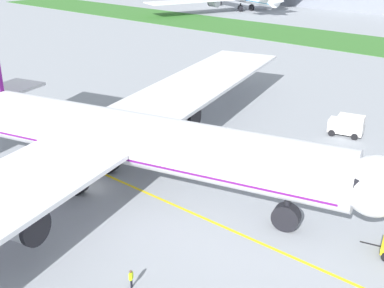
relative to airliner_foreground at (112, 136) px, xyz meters
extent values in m
plane|color=#9399A0|center=(-2.09, -1.66, -6.02)|extent=(600.00, 600.00, 0.00)
cube|color=yellow|center=(-2.09, 1.32, -6.02)|extent=(280.00, 0.36, 0.01)
cylinder|color=white|center=(0.85, 0.22, 0.16)|extent=(47.50, 17.26, 5.50)
cube|color=#661472|center=(0.85, 0.22, -0.80)|extent=(45.55, 16.36, 0.66)
sphere|color=white|center=(25.37, 6.57, 0.16)|extent=(5.22, 5.22, 5.22)
cube|color=white|center=(-20.82, 0.28, 0.99)|extent=(7.28, 9.83, 0.38)
cube|color=white|center=(-7.52, 23.04, -0.52)|extent=(20.90, 44.14, 0.44)
cylinder|color=#B7BABF|center=(-3.72, 14.06, -2.19)|extent=(5.81, 4.24, 3.02)
cylinder|color=black|center=(-1.19, 14.71, -2.19)|extent=(1.23, 3.19, 3.17)
cylinder|color=#B7BABF|center=(3.57, -14.10, -2.19)|extent=(5.81, 4.24, 3.02)
cylinder|color=black|center=(6.10, -13.44, -2.19)|extent=(1.23, 3.19, 3.17)
cylinder|color=black|center=(18.38, 4.76, -3.65)|extent=(0.57, 0.57, 2.13)
cylinder|color=black|center=(18.38, 4.76, -4.71)|extent=(2.82, 1.79, 2.61)
cylinder|color=black|center=(-3.56, 2.06, -3.65)|extent=(0.57, 0.57, 2.13)
cylinder|color=black|center=(-3.56, 2.06, -4.71)|extent=(2.82, 1.79, 2.61)
cylinder|color=black|center=(-2.12, -3.53, -3.65)|extent=(0.57, 0.57, 2.13)
cylinder|color=black|center=(-2.12, -3.53, -4.71)|extent=(2.82, 1.79, 2.61)
cube|color=black|center=(24.58, 6.36, 0.85)|extent=(2.90, 4.47, 0.99)
sphere|color=black|center=(-17.35, -1.71, 0.66)|extent=(0.38, 0.38, 0.38)
sphere|color=black|center=(-14.66, -1.01, 0.66)|extent=(0.38, 0.38, 0.38)
sphere|color=black|center=(-11.96, -0.32, 0.66)|extent=(0.38, 0.38, 0.38)
sphere|color=black|center=(-9.26, 0.38, 0.66)|extent=(0.38, 0.38, 0.38)
sphere|color=black|center=(-6.57, 1.08, 0.66)|extent=(0.38, 0.38, 0.38)
sphere|color=black|center=(-3.87, 1.78, 0.66)|extent=(0.38, 0.38, 0.38)
sphere|color=black|center=(-1.18, 2.48, 0.66)|extent=(0.38, 0.38, 0.38)
sphere|color=black|center=(1.52, 3.17, 0.66)|extent=(0.38, 0.38, 0.38)
sphere|color=black|center=(4.22, 3.87, 0.66)|extent=(0.38, 0.38, 0.38)
sphere|color=black|center=(6.91, 4.57, 0.66)|extent=(0.38, 0.38, 0.38)
sphere|color=black|center=(9.61, 5.27, 0.66)|extent=(0.38, 0.38, 0.38)
sphere|color=black|center=(12.31, 5.97, 0.66)|extent=(0.38, 0.38, 0.38)
sphere|color=black|center=(15.00, 6.67, 0.66)|extent=(0.38, 0.38, 0.38)
sphere|color=black|center=(17.70, 7.36, 0.66)|extent=(0.38, 0.38, 0.38)
cylinder|color=black|center=(25.71, 6.66, -5.42)|extent=(1.77, 0.57, 0.12)
cylinder|color=black|center=(13.67, -10.40, -5.62)|extent=(0.12, 0.12, 0.81)
cylinder|color=#BFE519|center=(13.74, -10.52, -4.96)|extent=(0.09, 0.09, 0.51)
cylinder|color=black|center=(13.58, -10.23, -5.62)|extent=(0.12, 0.12, 0.81)
cylinder|color=#BFE519|center=(13.51, -10.11, -4.96)|extent=(0.09, 0.09, 0.51)
cube|color=#BFE519|center=(13.62, -10.31, -4.93)|extent=(0.41, 0.48, 0.57)
sphere|color=brown|center=(13.62, -10.31, -4.52)|extent=(0.22, 0.22, 0.22)
cube|color=white|center=(12.91, 30.87, -4.31)|extent=(3.83, 2.84, 2.52)
cube|color=white|center=(10.77, 30.36, -4.67)|extent=(1.77, 2.27, 1.80)
cube|color=#263347|center=(10.17, 30.22, -4.31)|extent=(0.49, 1.74, 0.79)
cylinder|color=black|center=(11.01, 29.34, -5.57)|extent=(0.95, 0.50, 0.90)
cylinder|color=black|center=(10.53, 31.38, -5.57)|extent=(0.95, 0.50, 0.90)
cylinder|color=black|center=(13.99, 30.05, -5.57)|extent=(0.95, 0.50, 0.90)
cylinder|color=black|center=(13.50, 32.09, -5.57)|extent=(0.95, 0.50, 0.90)
cone|color=white|center=(-51.49, 117.71, -0.32)|extent=(6.30, 5.60, 4.04)
cube|color=white|center=(-77.60, 105.53, -1.27)|extent=(20.90, 37.06, 0.38)
cylinder|color=#B7BABF|center=(-75.90, 113.59, -2.71)|extent=(5.14, 4.02, 2.61)
cylinder|color=black|center=(-78.02, 114.38, -2.71)|extent=(1.32, 2.71, 2.74)
cylinder|color=black|center=(-86.72, 130.76, -3.97)|extent=(0.50, 0.50, 1.84)
cylinder|color=black|center=(-86.72, 130.76, -4.89)|extent=(2.47, 1.74, 2.26)
cylinder|color=black|center=(-70.22, 121.99, -3.97)|extent=(0.50, 0.50, 1.84)
cylinder|color=black|center=(-70.22, 121.99, -4.89)|extent=(2.47, 1.74, 2.26)
cylinder|color=black|center=(-68.48, 126.67, -3.97)|extent=(0.50, 0.50, 1.84)
cylinder|color=black|center=(-68.48, 126.67, -4.89)|extent=(2.47, 1.74, 2.26)
camera|label=1|loc=(37.54, -30.98, 19.17)|focal=46.34mm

